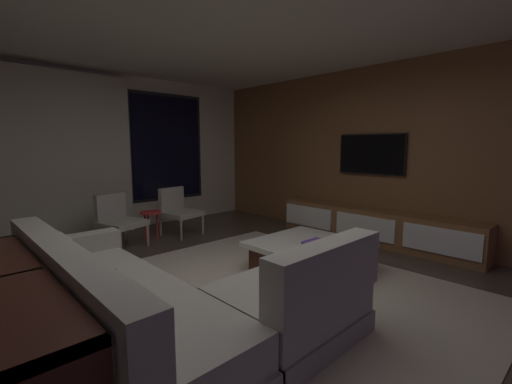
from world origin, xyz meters
TOP-DOWN VIEW (x-y plane):
  - floor at (0.00, 0.00)m, footprint 9.20×9.20m
  - back_wall_with_window at (-0.06, 3.62)m, footprint 6.60×0.30m
  - media_wall at (3.06, 0.00)m, footprint 0.12×7.80m
  - ceiling at (0.00, 0.00)m, footprint 8.20×8.20m
  - area_rug at (0.35, -0.10)m, footprint 3.20×3.80m
  - sectional_couch at (-0.85, -0.14)m, footprint 1.98×2.50m
  - coffee_table at (1.10, 0.01)m, footprint 1.16×1.16m
  - book_stack_on_coffee_table at (0.99, -0.15)m, footprint 0.28×0.18m
  - accent_chair_near_window at (0.91, 2.60)m, footprint 0.63×0.65m
  - accent_chair_by_curtain at (-0.11, 2.56)m, footprint 0.68×0.69m
  - side_stool at (0.40, 2.56)m, footprint 0.32×0.32m
  - media_console at (2.77, 0.05)m, footprint 0.46×3.10m
  - mounted_tv at (2.95, 0.25)m, footprint 0.05×1.08m
  - console_table_behind_couch at (-1.76, -0.01)m, footprint 0.40×2.10m

SIDE VIEW (x-z plane):
  - floor at x=0.00m, z-range 0.00..0.00m
  - area_rug at x=0.35m, z-range 0.00..0.01m
  - coffee_table at x=1.10m, z-range 0.01..0.37m
  - media_console at x=2.77m, z-range -0.01..0.51m
  - sectional_couch at x=-0.85m, z-range -0.12..0.70m
  - side_stool at x=0.40m, z-range 0.14..0.60m
  - book_stack_on_coffee_table at x=0.99m, z-range 0.36..0.44m
  - console_table_behind_couch at x=-1.76m, z-range 0.04..0.78m
  - accent_chair_near_window at x=0.91m, z-range 0.04..0.82m
  - accent_chair_by_curtain at x=-0.11m, z-range 0.04..0.82m
  - back_wall_with_window at x=-0.06m, z-range -0.01..2.69m
  - media_wall at x=3.06m, z-range 0.00..2.70m
  - mounted_tv at x=2.95m, z-range 1.04..1.66m
  - ceiling at x=0.00m, z-range 2.70..2.70m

